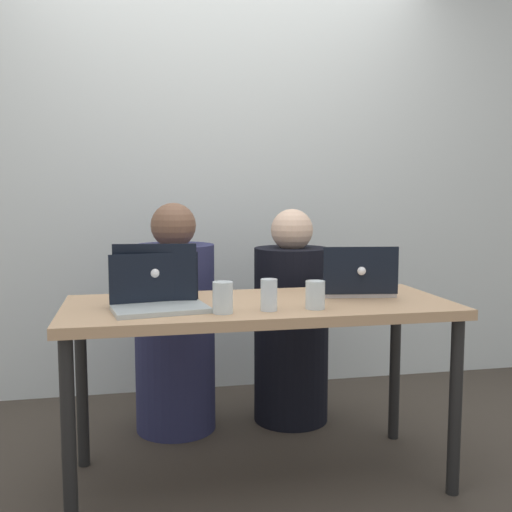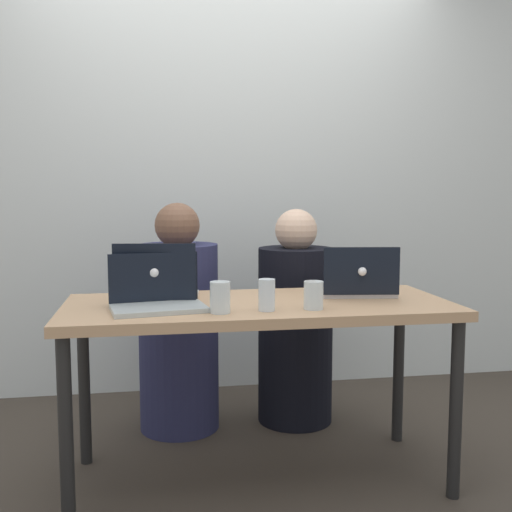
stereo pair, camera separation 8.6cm
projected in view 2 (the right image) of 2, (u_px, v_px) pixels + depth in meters
The scene contains 11 objects.
ground_plane at pixel (259, 478), 2.48m from camera, with size 12.00×12.00×0.00m, color #3E362D.
back_wall at pixel (223, 173), 3.57m from camera, with size 4.50×0.10×2.59m, color silver.
desk at pixel (259, 321), 2.41m from camera, with size 1.54×0.65×0.74m.
person_on_left at pixel (179, 329), 2.98m from camera, with size 0.40×0.40×1.13m.
person_on_right at pixel (295, 328), 3.08m from camera, with size 0.45×0.45×1.10m.
laptop_front_left at pixel (157, 297), 2.26m from camera, with size 0.38×0.27×0.21m.
laptop_back_left at pixel (157, 288), 2.43m from camera, with size 0.35×0.30×0.24m.
laptop_back_right at pixel (358, 285), 2.54m from camera, with size 0.34×0.27×0.22m.
water_glass_left at pixel (220, 299), 2.19m from camera, with size 0.07×0.07×0.12m.
water_glass_right at pixel (314, 297), 2.26m from camera, with size 0.07×0.07×0.11m.
water_glass_center at pixel (266, 297), 2.23m from camera, with size 0.06×0.06×0.12m.
Camera 2 is at (-0.41, -2.34, 1.19)m, focal length 42.00 mm.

